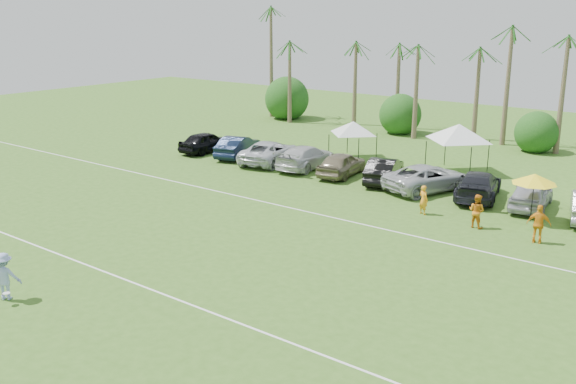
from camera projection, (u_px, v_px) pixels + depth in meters
The scene contains 28 objects.
ground at pixel (78, 294), 24.98m from camera, with size 120.00×120.00×0.00m, color #3A631D.
field_lines at pixel (219, 238), 31.09m from camera, with size 80.00×12.10×0.01m.
palm_tree_0 at pixel (262, 42), 64.81m from camera, with size 2.40×2.40×8.90m.
palm_tree_1 at pixel (302, 35), 61.65m from camera, with size 2.40×2.40×9.90m.
palm_tree_2 at pixel (346, 26), 58.49m from camera, with size 2.40×2.40×10.90m.
palm_tree_3 at pixel (386, 17), 55.92m from camera, with size 2.40×2.40×11.90m.
palm_tree_4 at pixel (426, 49), 54.29m from camera, with size 2.40×2.40×8.90m.
palm_tree_5 at pixel (472, 39), 51.72m from camera, with size 2.40×2.40×9.90m.
palm_tree_6 at pixel (523, 29), 49.14m from camera, with size 2.40×2.40×10.90m.
bush_tree_0 at pixel (292, 100), 65.38m from camera, with size 4.00×4.00×4.00m.
bush_tree_1 at pixel (407, 112), 57.78m from camera, with size 4.00×4.00×4.00m.
bush_tree_2 at pixel (543, 126), 50.77m from camera, with size 4.00×4.00×4.00m.
sideline_player_a at pixel (424, 200), 34.50m from camera, with size 0.59×0.39×1.61m, color orange.
sideline_player_b at pixel (477, 211), 32.38m from camera, with size 0.85×0.66×1.74m, color orange.
sideline_player_c at pixel (539, 224), 30.18m from camera, with size 1.10×0.46×1.88m, color orange.
canopy_tent_left at pixel (353, 121), 47.04m from camera, with size 3.98×3.98×3.23m.
canopy_tent_right at pixel (460, 124), 42.66m from camera, with size 4.80×4.80×3.89m.
market_umbrella at pixel (535, 179), 32.90m from camera, with size 2.31×2.31×2.57m.
frisbee_player at pixel (4, 276), 24.28m from camera, with size 1.38×1.30×1.87m.
parked_car_0 at pixel (207, 142), 49.61m from camera, with size 1.90×4.72×1.61m, color black.
parked_car_1 at pixel (238, 146), 47.95m from camera, with size 1.70×4.88×1.61m, color black.
parked_car_2 at pixel (269, 152), 46.13m from camera, with size 2.67×5.79×1.61m, color silver.
parked_car_3 at pixel (306, 157), 44.53m from camera, with size 2.25×5.54×1.61m, color #BBBBBB.
parked_car_4 at pixel (342, 164), 42.55m from camera, with size 1.90×4.72×1.61m, color #796E53.
parked_car_5 at pixel (384, 170), 40.91m from camera, with size 1.70×4.88×1.61m, color black.
parked_car_6 at pixel (428, 178), 39.02m from camera, with size 2.67×5.79×1.61m, color #B3B5B7.
parked_car_7 at pixel (478, 185), 37.44m from camera, with size 2.25×5.54×1.61m, color black.
parked_car_8 at pixel (531, 194), 35.56m from camera, with size 1.90×4.72×1.61m, color #A9A7B4.
Camera 1 is at (20.46, -13.22, 10.67)m, focal length 40.00 mm.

